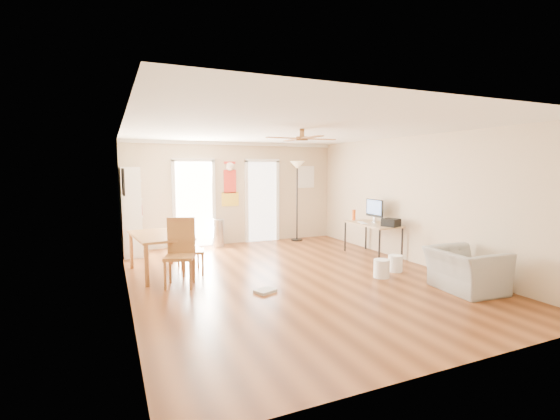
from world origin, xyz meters
name	(u,v)px	position (x,y,z in m)	size (l,w,h in m)	color
floor	(293,277)	(0.00, 0.00, 0.00)	(7.00, 7.00, 0.00)	brown
ceiling	(294,130)	(0.00, 0.00, 2.60)	(5.50, 7.00, 0.00)	silver
wall_back	(235,193)	(0.00, 3.50, 1.30)	(5.50, 0.04, 2.60)	beige
wall_front	(456,237)	(0.00, -3.50, 1.30)	(5.50, 0.04, 2.60)	beige
wall_left	(126,212)	(-2.75, 0.00, 1.30)	(0.04, 7.00, 2.60)	beige
wall_right	(415,200)	(2.75, 0.00, 1.30)	(0.04, 7.00, 2.60)	beige
crown_molding	(294,132)	(0.00, 0.00, 2.56)	(5.50, 7.00, 0.08)	white
kitchen_doorway	(194,204)	(-1.05, 3.48, 1.05)	(0.90, 0.10, 2.10)	white
bathroom_doorway	(262,202)	(0.75, 3.48, 1.05)	(0.80, 0.10, 2.10)	white
wall_decal	(230,184)	(-0.13, 3.48, 1.55)	(0.46, 0.03, 1.10)	red
ac_grille	(306,177)	(2.05, 3.47, 1.70)	(0.50, 0.04, 0.60)	white
framed_poster	(123,182)	(-2.73, 1.40, 1.70)	(0.04, 0.66, 0.48)	black
ceiling_fan	(302,139)	(0.00, -0.30, 2.43)	(1.24, 1.24, 0.20)	#593819
bookshelf	(131,211)	(-2.53, 3.09, 0.98)	(0.39, 0.89, 1.97)	silver
dining_table	(160,254)	(-2.15, 1.18, 0.37)	(0.89, 1.48, 0.74)	olive
dining_chair_right_a	(188,245)	(-1.60, 1.42, 0.45)	(0.37, 0.37, 0.90)	#9D6A32
dining_chair_right_b	(193,248)	(-1.60, 0.92, 0.48)	(0.40, 0.40, 0.97)	#AD7738
dining_chair_near	(179,253)	(-1.95, 0.26, 0.56)	(0.46, 0.46, 1.11)	#A76C35
trash_can	(218,233)	(-0.53, 3.21, 0.34)	(0.32, 0.32, 0.68)	silver
torchiere_lamp	(297,201)	(1.63, 3.17, 1.06)	(0.40, 0.40, 2.12)	black
computer_desk	(372,239)	(2.36, 0.86, 0.36)	(0.67, 1.34, 0.72)	tan
imac	(374,211)	(2.47, 0.95, 0.98)	(0.08, 0.57, 0.53)	black
keyboard	(362,223)	(2.20, 1.01, 0.73)	(0.11, 0.35, 0.01)	silver
printer	(391,223)	(2.45, 0.35, 0.80)	(0.28, 0.32, 0.17)	black
orange_bottle	(354,215)	(2.30, 1.49, 0.84)	(0.08, 0.08, 0.25)	#E35614
wastebasket_a	(382,269)	(1.42, -0.66, 0.16)	(0.28, 0.28, 0.33)	white
wastebasket_b	(395,263)	(1.93, -0.43, 0.15)	(0.27, 0.27, 0.31)	white
floor_cloth	(265,291)	(-0.79, -0.60, 0.02)	(0.30, 0.24, 0.04)	#A7A7A2
armchair	(465,270)	(2.15, -1.81, 0.34)	(1.03, 0.90, 0.67)	gray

